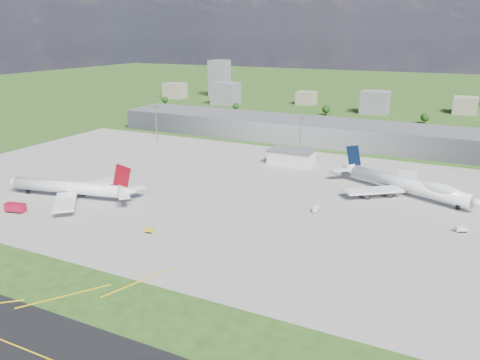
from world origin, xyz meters
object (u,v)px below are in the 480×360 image
at_px(van_white_near, 316,209).
at_px(airliner_red_twin, 72,188).
at_px(fire_truck, 15,208).
at_px(airliner_blue_quad, 408,185).
at_px(tug_yellow, 149,231).
at_px(van_white_far, 461,230).

bearing_deg(van_white_near, airliner_red_twin, 101.68).
bearing_deg(fire_truck, airliner_blue_quad, 20.65).
bearing_deg(tug_yellow, airliner_blue_quad, 35.28).
bearing_deg(fire_truck, van_white_near, 13.89).
relative_size(airliner_blue_quad, tug_yellow, 20.28).
relative_size(fire_truck, tug_yellow, 2.73).
relative_size(airliner_red_twin, fire_truck, 7.14).
height_order(airliner_red_twin, van_white_far, airliner_red_twin).
xyz_separation_m(airliner_red_twin, airliner_blue_quad, (144.36, 74.69, 0.42)).
bearing_deg(van_white_near, fire_truck, 110.72).
bearing_deg(airliner_red_twin, van_white_near, -174.21).
xyz_separation_m(airliner_red_twin, fire_truck, (-9.19, -24.82, -3.10)).
bearing_deg(airliner_red_twin, tug_yellow, 152.11).
bearing_deg(tug_yellow, airliner_red_twin, 152.04).
bearing_deg(van_white_near, airliner_blue_quad, -45.11).
bearing_deg(airliner_blue_quad, fire_truck, -123.41).
relative_size(tug_yellow, van_white_near, 0.73).
height_order(fire_truck, van_white_far, fire_truck).
xyz_separation_m(fire_truck, van_white_far, (178.96, 62.90, -0.84)).
height_order(fire_truck, van_white_near, fire_truck).
height_order(airliner_blue_quad, van_white_near, airliner_blue_quad).
height_order(tug_yellow, van_white_near, van_white_near).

